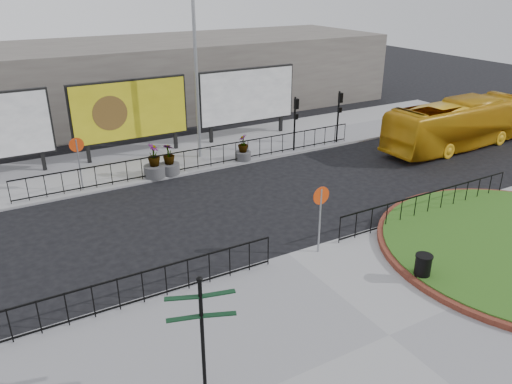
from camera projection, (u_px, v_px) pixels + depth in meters
ground at (288, 256)px, 17.51m from camera, size 90.00×90.00×0.00m
pavement_near at (389, 337)px, 13.50m from camera, size 30.00×10.00×0.12m
pavement_far at (167, 157)px, 27.06m from camera, size 44.00×6.00×0.12m
railing_near_left at (119, 294)px, 14.28m from camera, size 10.00×0.10×1.10m
railing_near_right at (429, 204)px, 19.96m from camera, size 9.00×0.10×1.10m
railing_far at (204, 157)px, 25.12m from camera, size 18.00×0.10×1.10m
speed_sign_far at (78, 152)px, 21.98m from camera, size 0.64×0.07×2.47m
speed_sign_near at (321, 205)px, 16.89m from camera, size 0.64×0.07×2.47m
billboard_mid at (130, 110)px, 26.15m from camera, size 6.20×0.31×4.10m
billboard_right at (247, 96)px, 29.33m from camera, size 6.20×0.31×4.10m
lamp_post at (196, 68)px, 25.06m from camera, size 0.74×0.18×9.23m
signal_pole_a at (295, 116)px, 27.09m from camera, size 0.22×0.26×3.00m
signal_pole_b at (339, 109)px, 28.45m from camera, size 0.22×0.26×3.00m
building_backdrop at (113, 81)px, 34.07m from camera, size 40.00×10.00×5.00m
fingerpost_sign at (202, 327)px, 10.77m from camera, size 1.49×0.69×3.22m
litter_bin at (423, 268)px, 15.75m from camera, size 0.55×0.55×0.91m
bus at (458, 124)px, 28.18m from camera, size 9.97×2.61×2.76m
planter_a at (154, 165)px, 24.01m from camera, size 1.05×1.05×1.64m
planter_b at (169, 163)px, 24.36m from camera, size 0.97×0.97×1.54m
planter_c at (243, 150)px, 26.24m from camera, size 0.84×0.84×1.39m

